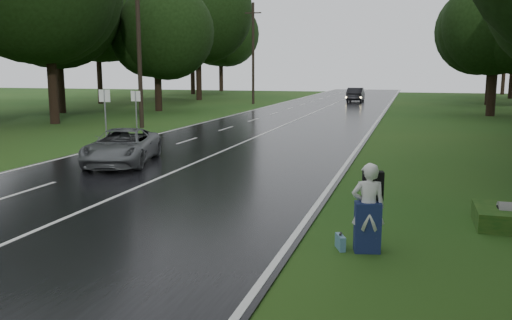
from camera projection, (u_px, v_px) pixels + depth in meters
The scene contains 16 objects.
ground at pixel (73, 216), 13.52m from camera, with size 160.00×160.00×0.00m, color #254815.
road at pixel (272, 130), 32.42m from camera, with size 12.00×140.00×0.04m, color black.
lane_center at pixel (272, 130), 32.41m from camera, with size 0.12×140.00×0.01m, color silver.
grey_car at pixel (122, 146), 20.77m from camera, with size 2.25×4.88×1.36m, color #515456.
far_car at pixel (356, 95), 61.00m from camera, with size 1.71×4.89×1.61m, color black.
hitchhiker at pixel (368, 211), 10.77m from camera, with size 0.76×0.71×1.86m.
suitcase at pixel (340, 242), 11.02m from camera, with size 0.12×0.42×0.30m, color teal.
utility_pole_mid at pixel (142, 128), 34.13m from camera, with size 1.80×0.28×9.72m, color black, non-canonical shape.
utility_pole_far at pixel (253, 104), 57.70m from camera, with size 1.80×0.28×10.70m, color black, non-canonical shape.
road_sign_a at pixel (107, 141), 27.88m from camera, with size 0.64×0.10×2.68m, color white, non-canonical shape.
road_sign_b at pixel (137, 134), 30.94m from camera, with size 0.60×0.10×2.48m, color white, non-canonical shape.
tree_left_d at pixel (55, 124), 36.63m from camera, with size 10.21×10.21×15.95m, color black, non-canonical shape.
tree_left_e at pixel (159, 111), 47.98m from camera, with size 7.35×7.35×11.49m, color black, non-canonical shape.
tree_left_f at pixel (199, 100), 65.23m from camera, with size 11.41×11.41×17.83m, color black, non-canonical shape.
tree_right_e at pixel (490, 116), 42.85m from camera, with size 8.05×8.05×12.58m, color black, non-canonical shape.
tree_right_f at pixel (487, 105), 56.20m from camera, with size 8.19×8.19×12.80m, color black, non-canonical shape.
Camera 1 is at (8.19, -11.22, 3.70)m, focal length 37.15 mm.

